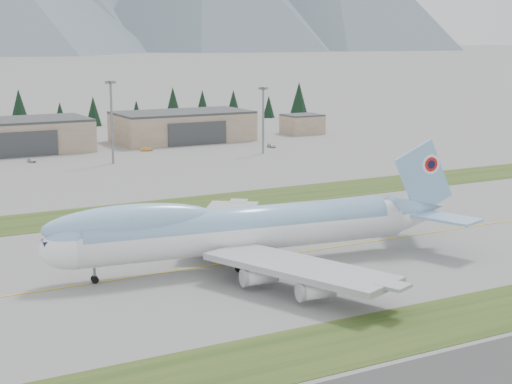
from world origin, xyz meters
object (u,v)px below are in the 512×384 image
service_vehicle_a (32,162)px  service_vehicle_b (147,151)px  hangar_right (183,126)px  boeing_747_freighter (242,228)px  hangar_center (14,136)px  service_vehicle_c (271,147)px

service_vehicle_a → service_vehicle_b: size_ratio=0.88×
hangar_right → service_vehicle_b: hangar_right is taller
boeing_747_freighter → hangar_right: (54.99, 152.55, -0.97)m
hangar_right → hangar_center: bearing=180.0°
service_vehicle_b → service_vehicle_c: (40.68, -12.27, 0.00)m
service_vehicle_a → service_vehicle_c: bearing=-20.1°
hangar_center → service_vehicle_c: hangar_center is taller
hangar_right → service_vehicle_c: bearing=-57.2°
service_vehicle_c → hangar_center: bearing=159.8°
hangar_center → service_vehicle_b: (39.12, -18.41, -5.39)m
hangar_center → service_vehicle_a: bearing=-90.1°
hangar_center → service_vehicle_a: (-0.06, -24.78, -5.39)m
boeing_747_freighter → hangar_right: boeing_747_freighter is taller
service_vehicle_b → service_vehicle_c: bearing=-96.8°
service_vehicle_b → service_vehicle_c: service_vehicle_b is taller
hangar_center → service_vehicle_c: (79.80, -30.68, -5.39)m
hangar_right → service_vehicle_c: (19.80, -30.68, -5.39)m
boeing_747_freighter → hangar_center: bearing=98.6°
service_vehicle_a → service_vehicle_b: 39.70m
hangar_center → boeing_747_freighter: bearing=-88.1°
boeing_747_freighter → hangar_center: 152.63m
hangar_right → service_vehicle_b: 28.35m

